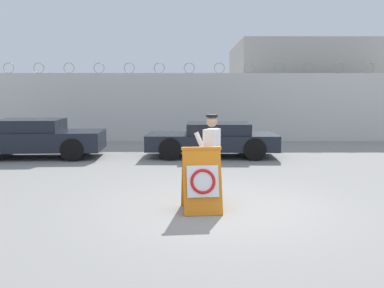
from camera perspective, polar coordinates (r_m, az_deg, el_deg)
name	(u,v)px	position (r m, az deg, el deg)	size (l,w,h in m)	color
ground_plane	(224,209)	(7.95, 4.35, -8.65)	(90.00, 90.00, 0.00)	gray
perimeter_wall	(204,107)	(18.81, 1.63, 4.94)	(36.00, 0.30, 3.41)	silver
building_block	(301,88)	(24.92, 14.29, 7.24)	(7.36, 7.27, 4.75)	#B2ADA3
barricade_sign	(202,179)	(7.67, 1.29, -4.75)	(0.75, 0.81, 1.17)	orange
security_guard	(212,153)	(8.38, 2.62, -1.25)	(0.55, 0.59, 1.70)	black
traffic_cone_near	(203,175)	(9.23, 1.47, -4.09)	(0.35, 0.35, 0.75)	orange
parked_car_front_coupe	(36,138)	(14.92, -20.12, 0.77)	(4.34, 2.11, 1.26)	black
parked_car_rear_sedan	(213,139)	(14.26, 2.82, 0.69)	(4.33, 2.04, 1.12)	black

